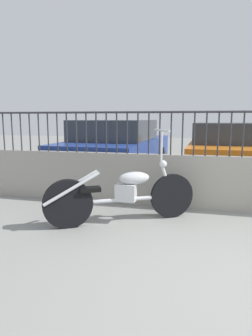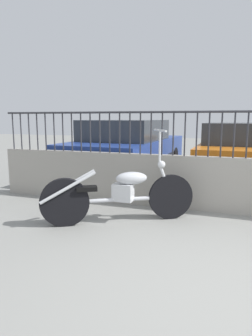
# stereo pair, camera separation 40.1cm
# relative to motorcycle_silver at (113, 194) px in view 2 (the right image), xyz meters

# --- Properties ---
(ground_plane) EXTENTS (40.00, 40.00, 0.00)m
(ground_plane) POSITION_rel_motorcycle_silver_xyz_m (1.65, -1.24, -0.41)
(ground_plane) COLOR gray
(low_wall) EXTENTS (8.41, 0.18, 0.86)m
(low_wall) POSITION_rel_motorcycle_silver_xyz_m (1.65, 1.02, 0.02)
(low_wall) COLOR #9E998E
(low_wall) RESTS_ON ground_plane
(fence_railing) EXTENTS (8.41, 0.04, 0.71)m
(fence_railing) POSITION_rel_motorcycle_silver_xyz_m (1.65, 1.02, 0.93)
(fence_railing) COLOR #2D2D33
(fence_railing) RESTS_ON low_wall
(motorcycle_silver) EXTENTS (1.93, 1.20, 1.31)m
(motorcycle_silver) POSITION_rel_motorcycle_silver_xyz_m (0.00, 0.00, 0.00)
(motorcycle_silver) COLOR black
(motorcycle_silver) RESTS_ON ground_plane
(car_blue) EXTENTS (2.08, 4.32, 1.41)m
(car_blue) POSITION_rel_motorcycle_silver_xyz_m (-0.93, 3.36, 0.30)
(car_blue) COLOR black
(car_blue) RESTS_ON ground_plane
(car_orange) EXTENTS (1.82, 4.16, 1.35)m
(car_orange) POSITION_rel_motorcycle_silver_xyz_m (1.73, 3.82, 0.27)
(car_orange) COLOR black
(car_orange) RESTS_ON ground_plane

